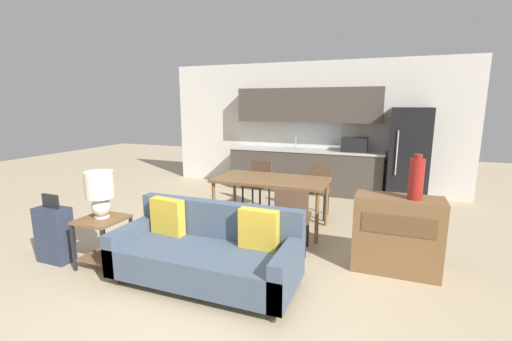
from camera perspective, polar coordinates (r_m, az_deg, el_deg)
ground_plane at (r=3.62m, az=-8.87°, el=-19.39°), size 20.00×20.00×0.00m
wall_back at (r=7.50m, az=8.83°, el=7.30°), size 6.40×0.07×2.70m
kitchen_counter at (r=7.26m, az=8.34°, el=3.15°), size 3.17×0.65×2.15m
refrigerator at (r=6.97m, az=24.02°, el=2.31°), size 0.70×0.77×1.76m
dining_table at (r=5.03m, az=2.53°, el=-2.04°), size 1.64×0.85×0.75m
couch at (r=3.67m, az=-7.95°, el=-13.27°), size 1.89×0.80×0.80m
side_table at (r=4.29m, az=-24.17°, el=-9.63°), size 0.47×0.47×0.57m
table_lamp at (r=4.18m, az=-24.60°, el=-3.05°), size 0.31×0.31×0.53m
credenza at (r=4.09m, az=22.39°, el=-9.82°), size 0.91×0.40×0.85m
vase at (r=3.89m, az=25.15°, el=-1.20°), size 0.15×0.15×0.47m
dining_chair_far_right at (r=5.71m, az=10.13°, el=-2.70°), size 0.42×0.42×0.84m
dining_chair_far_left at (r=5.99m, az=0.34°, el=-1.88°), size 0.48×0.48×0.84m
dining_chair_near_right at (r=4.24m, az=6.10°, el=-7.44°), size 0.47×0.47×0.84m
suitcase at (r=4.69m, az=-30.57°, el=-9.11°), size 0.40×0.22×0.81m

